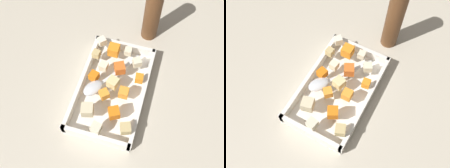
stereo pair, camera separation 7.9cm
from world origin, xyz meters
The scene contains 20 objects.
ground_plane centered at (0.00, 0.00, 0.00)m, with size 4.00×4.00×0.00m, color #BCB29E.
baking_dish centered at (0.01, 0.00, 0.02)m, with size 0.34×0.21×0.05m.
carrot_chunk_corner_nw centered at (-0.08, -0.03, 0.07)m, with size 0.03×0.03×0.03m, color orange.
carrot_chunk_rim_edge centered at (0.05, -0.08, 0.06)m, with size 0.02×0.02×0.02m, color orange.
carrot_chunk_heap_side centered at (0.07, -0.01, 0.07)m, with size 0.03×0.03×0.03m, color orange.
carrot_chunk_back_center centered at (0.13, 0.03, 0.07)m, with size 0.03×0.03×0.03m, color orange.
carrot_chunk_corner_se centered at (-0.01, -0.04, 0.06)m, with size 0.03×0.03×0.03m, color orange.
carrot_chunk_mid_left centered at (-0.03, 0.01, 0.06)m, with size 0.03×0.03×0.03m, color orange.
carrot_chunk_near_left centered at (0.02, 0.06, 0.06)m, with size 0.03×0.03×0.03m, color orange.
potato_chunk_center centered at (-0.09, 0.04, 0.07)m, with size 0.03×0.03×0.03m, color beige.
potato_chunk_mid_right centered at (-0.11, -0.08, 0.06)m, with size 0.03×0.03×0.03m, color tan.
potato_chunk_heap_top centered at (0.02, -0.01, 0.07)m, with size 0.03×0.03×0.03m, color #E0CC89.
potato_chunk_near_spoon centered at (0.11, -0.06, 0.06)m, with size 0.03×0.03×0.03m, color beige.
potato_chunk_corner_ne centered at (0.06, 0.04, 0.06)m, with size 0.02×0.02×0.02m, color beige.
potato_chunk_under_handle centered at (0.10, 0.08, 0.06)m, with size 0.02×0.02×0.02m, color tan.
potato_chunk_front_center centered at (0.14, -0.02, 0.06)m, with size 0.02×0.02×0.02m, color beige.
parsnip_chunk_near_right centered at (-0.13, 0.00, 0.06)m, with size 0.03×0.03×0.03m, color beige.
parsnip_chunk_corner_sw centered at (0.16, 0.07, 0.06)m, with size 0.02×0.02×0.02m, color silver.
serving_spoon centered at (0.00, 0.04, 0.06)m, with size 0.20×0.14×0.02m.
pepper_mill centered at (0.28, -0.06, 0.12)m, with size 0.06×0.06×0.26m.
Camera 2 is at (-0.32, -0.18, 0.75)m, focal length 41.76 mm.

